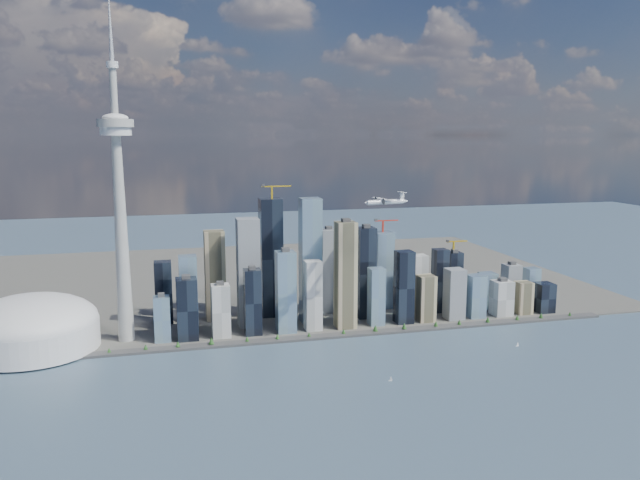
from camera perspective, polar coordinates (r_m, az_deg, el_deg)
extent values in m
plane|color=#384B62|center=(831.60, 3.36, -14.32)|extent=(4000.00, 4000.00, 0.00)
cube|color=#383838|center=(1055.98, -0.74, -8.91)|extent=(1100.00, 22.00, 4.00)
cube|color=#4C4C47|center=(1481.63, -4.77, -3.54)|extent=(1400.00, 900.00, 3.00)
cylinder|color=#3F2D1E|center=(1058.62, -27.14, -9.77)|extent=(1.00, 1.00, 2.40)
cone|color=#1D4F1C|center=(1057.50, -27.16, -9.58)|extent=(7.20, 7.20, 8.00)
cylinder|color=#3F2D1E|center=(1041.86, -22.43, -9.73)|extent=(1.00, 1.00, 2.40)
cone|color=#1D4F1C|center=(1040.72, -22.45, -9.54)|extent=(7.20, 7.20, 8.00)
cylinder|color=#3F2D1E|center=(1032.13, -17.61, -9.62)|extent=(1.00, 1.00, 2.40)
cone|color=#1D4F1C|center=(1030.98, -17.62, -9.44)|extent=(7.20, 7.20, 8.00)
cylinder|color=#3F2D1E|center=(1029.63, -12.73, -9.45)|extent=(1.00, 1.00, 2.40)
cone|color=#1D4F1C|center=(1028.48, -12.73, -9.26)|extent=(7.20, 7.20, 8.00)
cylinder|color=#3F2D1E|center=(1034.41, -7.86, -9.21)|extent=(1.00, 1.00, 2.40)
cone|color=#1D4F1C|center=(1033.26, -7.87, -9.02)|extent=(7.20, 7.20, 8.00)
cylinder|color=#3F2D1E|center=(1046.37, -3.08, -8.91)|extent=(1.00, 1.00, 2.40)
cone|color=#1D4F1C|center=(1045.23, -3.08, -8.72)|extent=(7.20, 7.20, 8.00)
cylinder|color=#3F2D1E|center=(1065.27, 1.55, -8.56)|extent=(1.00, 1.00, 2.40)
cone|color=#1D4F1C|center=(1064.15, 1.55, -8.38)|extent=(7.20, 7.20, 8.00)
cylinder|color=#3F2D1E|center=(1090.75, 5.98, -8.17)|extent=(1.00, 1.00, 2.40)
cone|color=#1D4F1C|center=(1089.66, 5.99, -7.99)|extent=(7.20, 7.20, 8.00)
cylinder|color=#3F2D1E|center=(1122.35, 10.18, -7.76)|extent=(1.00, 1.00, 2.40)
cone|color=#1D4F1C|center=(1121.30, 10.19, -7.59)|extent=(7.20, 7.20, 8.00)
cylinder|color=#3F2D1E|center=(1159.59, 14.13, -7.34)|extent=(1.00, 1.00, 2.40)
cone|color=#1D4F1C|center=(1158.57, 14.13, -7.17)|extent=(7.20, 7.20, 8.00)
cylinder|color=#3F2D1E|center=(1201.94, 17.80, -6.91)|extent=(1.00, 1.00, 2.40)
cone|color=#1D4F1C|center=(1200.95, 17.81, -6.74)|extent=(7.20, 7.20, 8.00)
cylinder|color=#3F2D1E|center=(1248.87, 21.20, -6.49)|extent=(1.00, 1.00, 2.40)
cone|color=#1D4F1C|center=(1247.92, 21.21, -6.33)|extent=(7.20, 7.20, 8.00)
cube|color=black|center=(1053.69, -11.97, -6.18)|extent=(34.00, 34.00, 102.83)
cube|color=#7695B2|center=(1098.42, -12.10, -4.78)|extent=(30.00, 30.00, 130.88)
cube|color=beige|center=(1058.20, -9.24, -6.42)|extent=(30.00, 30.00, 88.81)
cube|color=tan|center=(1150.52, -9.74, -3.21)|extent=(36.00, 36.00, 163.60)
cube|color=slate|center=(1099.33, -6.67, -2.99)|extent=(38.00, 38.00, 191.64)
cube|color=black|center=(1060.67, -6.28, -5.66)|extent=(28.00, 28.00, 112.18)
cube|color=#7695B2|center=(1065.52, -3.35, -4.77)|extent=(32.00, 32.00, 140.23)
cube|color=black|center=(1157.63, -4.34, -1.60)|extent=(40.00, 40.00, 219.69)
cube|color=#7695B2|center=(1114.84, -1.07, -1.89)|extent=(36.00, 36.00, 224.36)
cube|color=beige|center=(1079.03, -0.47, -5.08)|extent=(28.00, 28.00, 121.53)
cube|color=tan|center=(1085.14, 2.36, -3.22)|extent=(34.00, 34.00, 186.97)
cube|color=slate|center=(1186.83, 0.92, -2.80)|extent=(30.00, 30.00, 158.92)
cube|color=black|center=(1149.84, 4.29, -2.99)|extent=(32.00, 32.00, 168.27)
cube|color=#7695B2|center=(1111.55, 5.08, -5.18)|extent=(26.00, 26.00, 102.83)
cube|color=black|center=(1125.10, 7.50, -4.30)|extent=(30.00, 30.00, 130.88)
cube|color=#7695B2|center=(1218.62, 5.70, -2.74)|extent=(34.00, 34.00, 149.57)
cube|color=beige|center=(1190.78, 8.85, -4.03)|extent=(28.00, 28.00, 112.18)
cube|color=tan|center=(1149.76, 9.81, -5.26)|extent=(30.00, 30.00, 84.14)
cube|color=slate|center=(1169.30, 12.06, -4.85)|extent=(32.00, 32.00, 93.48)
cube|color=black|center=(1209.71, 11.05, -3.65)|extent=(26.00, 26.00, 121.53)
cube|color=#7695B2|center=(1193.47, 14.22, -4.99)|extent=(30.00, 30.00, 79.46)
cube|color=black|center=(1281.31, 12.02, -3.37)|extent=(28.00, 28.00, 102.83)
cube|color=#7695B2|center=(1260.61, 15.14, -4.47)|extent=(30.00, 30.00, 70.11)
cube|color=beige|center=(1219.24, 16.28, -5.11)|extent=(34.00, 34.00, 65.44)
cube|color=tan|center=(1242.76, 18.08, -5.04)|extent=(28.00, 28.00, 60.76)
cube|color=slate|center=(1281.21, 16.92, -4.01)|extent=(30.00, 30.00, 84.14)
cube|color=black|center=(1267.45, 19.80, -4.96)|extent=(32.00, 32.00, 56.09)
cube|color=#7695B2|center=(1305.67, 18.61, -4.06)|extent=(26.00, 26.00, 74.79)
cube|color=black|center=(1153.67, -14.18, -4.65)|extent=(30.00, 30.00, 112.18)
cube|color=#7695B2|center=(1057.14, -14.13, -7.00)|extent=(26.00, 26.00, 74.79)
cube|color=gold|center=(1140.46, -4.42, 4.36)|extent=(3.00, 3.00, 22.00)
cube|color=gold|center=(1140.92, -4.02, 4.92)|extent=(55.00, 2.20, 2.20)
cube|color=#383838|center=(1136.72, -5.25, 4.99)|extent=(6.00, 4.00, 4.00)
cube|color=red|center=(1203.33, 5.77, 1.25)|extent=(3.00, 3.00, 22.00)
cube|color=red|center=(1204.25, 6.10, 1.78)|extent=(48.00, 2.20, 2.20)
cube|color=#383838|center=(1196.75, 5.13, 1.84)|extent=(6.00, 4.00, 4.00)
cube|color=gold|center=(1269.03, 12.12, -0.62)|extent=(3.00, 3.00, 22.00)
cube|color=gold|center=(1270.14, 12.41, -0.12)|extent=(45.00, 2.20, 2.20)
cube|color=#383838|center=(1260.99, 11.59, -0.07)|extent=(6.00, 4.00, 4.00)
cone|color=#ACADA7|center=(1049.93, -17.70, 0.15)|extent=(26.00, 26.00, 340.00)
cylinder|color=silver|center=(1037.13, -18.18, 9.45)|extent=(48.00, 48.00, 14.00)
cylinder|color=#ACADA7|center=(1037.28, -18.21, 10.12)|extent=(56.00, 56.00, 12.00)
ellipsoid|color=silver|center=(1037.45, -18.24, 10.56)|extent=(40.00, 40.00, 14.00)
cylinder|color=#ACADA7|center=(1039.24, -18.35, 12.76)|extent=(11.00, 11.00, 80.00)
cylinder|color=silver|center=(1042.56, -18.47, 14.95)|extent=(18.00, 18.00, 10.00)
cone|color=silver|center=(1050.07, -18.65, 18.09)|extent=(7.00, 7.00, 105.00)
cylinder|color=silver|center=(1091.42, -24.75, -7.93)|extent=(200.00, 200.00, 44.00)
ellipsoid|color=silver|center=(1085.35, -24.83, -6.82)|extent=(200.00, 200.00, 84.00)
cylinder|color=white|center=(977.30, 5.97, 3.48)|extent=(62.50, 15.51, 7.64)
cone|color=white|center=(962.98, 4.26, 3.42)|extent=(9.26, 8.64, 7.64)
cone|color=white|center=(993.04, 7.69, 3.54)|extent=(12.81, 9.10, 7.64)
cube|color=white|center=(975.79, 5.85, 3.71)|extent=(18.01, 67.48, 1.19)
cylinder|color=white|center=(964.41, 6.20, 3.52)|extent=(13.56, 5.94, 4.29)
cylinder|color=white|center=(987.61, 5.50, 3.68)|extent=(13.56, 5.94, 4.29)
cylinder|color=#3F3F3F|center=(961.12, 5.83, 3.51)|extent=(1.58, 9.51, 9.54)
cylinder|color=#3F3F3F|center=(984.40, 5.13, 3.66)|extent=(1.58, 9.51, 9.54)
cube|color=white|center=(990.55, 7.51, 3.97)|extent=(6.75, 1.80, 13.12)
cube|color=white|center=(989.93, 7.52, 4.36)|extent=(7.95, 21.97, 0.84)
cube|color=white|center=(890.94, 6.44, -12.67)|extent=(5.34, 2.74, 0.68)
cylinder|color=#999999|center=(889.47, 6.44, -12.43)|extent=(0.20, 0.20, 7.68)
cube|color=white|center=(1069.00, 17.58, -9.23)|extent=(5.75, 2.50, 0.74)
cylinder|color=#999999|center=(1067.67, 17.59, -9.01)|extent=(0.22, 0.22, 8.35)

